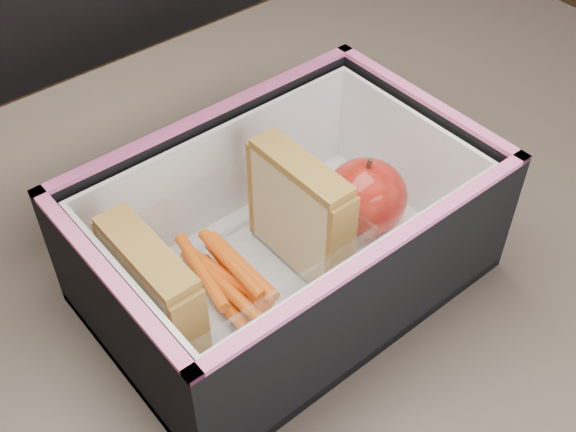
# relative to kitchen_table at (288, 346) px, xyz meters

# --- Properties ---
(kitchen_table) EXTENTS (1.20, 0.80, 0.75)m
(kitchen_table) POSITION_rel_kitchen_table_xyz_m (0.00, 0.00, 0.00)
(kitchen_table) COLOR #50433B
(kitchen_table) RESTS_ON ground
(lunch_bag) EXTENTS (0.31, 0.34, 0.28)m
(lunch_bag) POSITION_rel_kitchen_table_xyz_m (0.00, 0.01, 0.16)
(lunch_bag) COLOR black
(lunch_bag) RESTS_ON kitchen_table
(plastic_tub) EXTENTS (0.18, 0.13, 0.07)m
(plastic_tub) POSITION_rel_kitchen_table_xyz_m (-0.05, 0.01, 0.14)
(plastic_tub) COLOR white
(plastic_tub) RESTS_ON lunch_bag
(sandwich_left) EXTENTS (0.03, 0.10, 0.11)m
(sandwich_left) POSITION_rel_kitchen_table_xyz_m (-0.12, 0.01, 0.16)
(sandwich_left) COLOR beige
(sandwich_left) RESTS_ON plastic_tub
(sandwich_right) EXTENTS (0.03, 0.10, 0.11)m
(sandwich_right) POSITION_rel_kitchen_table_xyz_m (0.02, 0.01, 0.16)
(sandwich_right) COLOR beige
(sandwich_right) RESTS_ON plastic_tub
(carrot_sticks) EXTENTS (0.05, 0.11, 0.03)m
(carrot_sticks) POSITION_rel_kitchen_table_xyz_m (-0.05, 0.01, 0.13)
(carrot_sticks) COLOR #D24F00
(carrot_sticks) RESTS_ON plastic_tub
(paper_napkin) EXTENTS (0.09, 0.09, 0.01)m
(paper_napkin) POSITION_rel_kitchen_table_xyz_m (0.09, 0.00, 0.11)
(paper_napkin) COLOR white
(paper_napkin) RESTS_ON lunch_bag
(red_apple) EXTENTS (0.08, 0.08, 0.08)m
(red_apple) POSITION_rel_kitchen_table_xyz_m (0.08, -0.00, 0.15)
(red_apple) COLOR maroon
(red_apple) RESTS_ON paper_napkin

